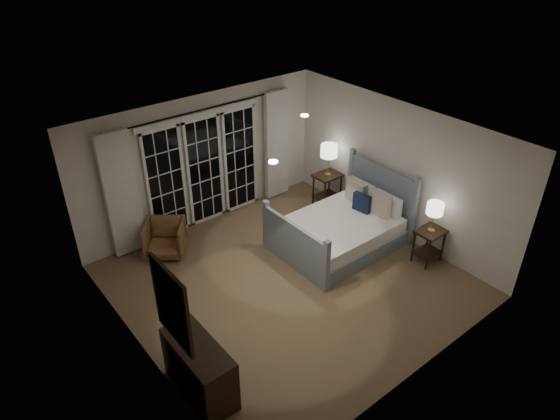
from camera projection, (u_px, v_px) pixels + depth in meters
floor at (288, 281)px, 8.19m from camera, size 5.00×5.00×0.00m
ceiling at (289, 140)px, 6.89m from camera, size 5.00×5.00×0.00m
wall_left at (134, 282)px, 6.20m from camera, size 0.02×5.00×2.50m
wall_right at (397, 170)px, 8.88m from camera, size 0.02×5.00×2.50m
wall_back at (203, 161)px, 9.21m from camera, size 5.00×0.02×2.50m
wall_front at (424, 304)px, 5.87m from camera, size 5.00×0.02×2.50m
french_doors at (205, 169)px, 9.27m from camera, size 2.50×0.04×2.20m
curtain_rod at (201, 110)px, 8.63m from camera, size 3.50×0.03×0.03m
curtain_left at (121, 195)px, 8.30m from camera, size 0.55×0.10×2.25m
curtain_right at (277, 145)px, 10.06m from camera, size 0.55×0.10×2.25m
downlight_a at (305, 115)px, 7.73m from camera, size 0.12×0.12×0.01m
downlight_b at (273, 162)px, 6.31m from camera, size 0.12×0.12×0.01m
bed at (342, 229)px, 8.92m from camera, size 2.15×1.54×1.25m
nightstand_left at (429, 241)px, 8.45m from camera, size 0.48×0.38×0.62m
nightstand_right at (327, 185)px, 10.09m from camera, size 0.53×0.42×0.68m
lamp_left at (435, 209)px, 8.12m from camera, size 0.27×0.27×0.53m
lamp_right at (329, 151)px, 9.70m from camera, size 0.33×0.33×0.64m
armchair at (165, 239)px, 8.69m from camera, size 0.93×0.94×0.62m
dresser at (200, 369)px, 6.13m from camera, size 0.46×1.09×0.77m
mirror at (172, 305)px, 5.40m from camera, size 0.05×0.85×1.00m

